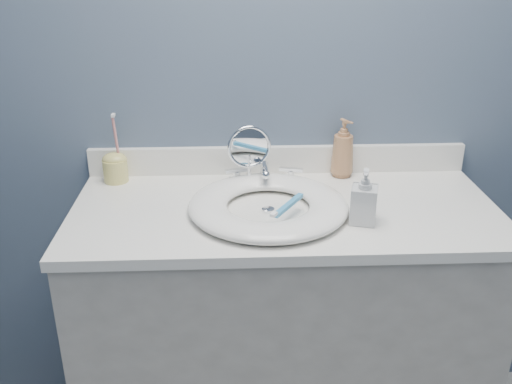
{
  "coord_description": "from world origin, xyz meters",
  "views": [
    {
      "loc": [
        -0.15,
        -0.5,
        1.57
      ],
      "look_at": [
        -0.08,
        0.94,
        0.94
      ],
      "focal_mm": 40.0,
      "sensor_mm": 36.0,
      "label": 1
    }
  ],
  "objects": [
    {
      "name": "soap_bottle_clear",
      "position": [
        0.2,
        0.87,
        0.96
      ],
      "size": [
        0.08,
        0.09,
        0.15
      ],
      "primitive_type": "imported",
      "rotation": [
        0.0,
        0.0,
        -0.28
      ],
      "color": "silver",
      "rests_on": "countertop"
    },
    {
      "name": "makeup_mirror",
      "position": [
        -0.1,
        1.12,
        0.99
      ],
      "size": [
        0.13,
        0.08,
        0.2
      ],
      "rotation": [
        0.0,
        0.0,
        0.17
      ],
      "color": "silver",
      "rests_on": "countertop"
    },
    {
      "name": "toothbrush_holder",
      "position": [
        -0.52,
        1.19,
        0.93
      ],
      "size": [
        0.08,
        0.08,
        0.22
      ],
      "rotation": [
        0.0,
        0.0,
        -0.28
      ],
      "color": "#D3C769",
      "rests_on": "countertop"
    },
    {
      "name": "faucet",
      "position": [
        -0.05,
        1.14,
        0.91
      ],
      "size": [
        0.25,
        0.13,
        0.07
      ],
      "color": "silver",
      "rests_on": "countertop"
    },
    {
      "name": "back_wall",
      "position": [
        0.0,
        1.25,
        1.2
      ],
      "size": [
        2.2,
        0.02,
        2.4
      ],
      "primitive_type": "cube",
      "color": "#4A5A70",
      "rests_on": "ground"
    },
    {
      "name": "soap_bottle_amber",
      "position": [
        0.2,
        1.2,
        0.97
      ],
      "size": [
        0.1,
        0.1,
        0.19
      ],
      "primitive_type": "imported",
      "rotation": [
        0.0,
        0.0,
        0.53
      ],
      "color": "#AA754C",
      "rests_on": "countertop"
    },
    {
      "name": "countertop",
      "position": [
        0.0,
        0.97,
        0.86
      ],
      "size": [
        1.22,
        0.57,
        0.03
      ],
      "primitive_type": "cube",
      "color": "white",
      "rests_on": "vanity_cabinet"
    },
    {
      "name": "drain",
      "position": [
        -0.05,
        0.94,
        0.88
      ],
      "size": [
        0.04,
        0.04,
        0.01
      ],
      "primitive_type": "cylinder",
      "color": "silver",
      "rests_on": "countertop"
    },
    {
      "name": "basin",
      "position": [
        -0.05,
        0.94,
        0.9
      ],
      "size": [
        0.45,
        0.45,
        0.04
      ],
      "primitive_type": null,
      "color": "white",
      "rests_on": "countertop"
    },
    {
      "name": "toothbrush_lying",
      "position": [
        -0.0,
        0.88,
        0.92
      ],
      "size": [
        0.1,
        0.15,
        0.02
      ],
      "rotation": [
        0.0,
        0.0,
        1.01
      ],
      "color": "#378EC3",
      "rests_on": "basin"
    },
    {
      "name": "backsplash",
      "position": [
        0.0,
        1.24,
        0.93
      ],
      "size": [
        1.22,
        0.02,
        0.09
      ],
      "primitive_type": "cube",
      "color": "white",
      "rests_on": "countertop"
    },
    {
      "name": "vanity_cabinet",
      "position": [
        0.0,
        0.97,
        0.42
      ],
      "size": [
        1.2,
        0.55,
        0.85
      ],
      "primitive_type": "cube",
      "color": "#B8B2A8",
      "rests_on": "ground"
    }
  ]
}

